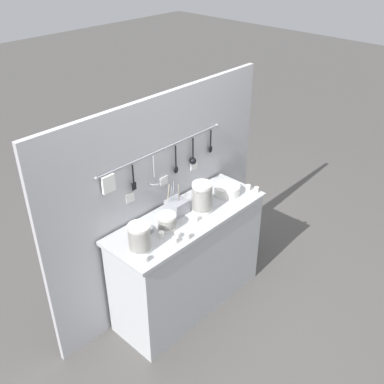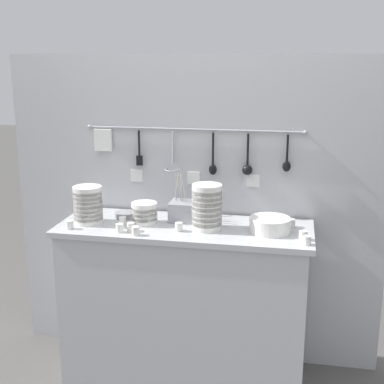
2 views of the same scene
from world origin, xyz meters
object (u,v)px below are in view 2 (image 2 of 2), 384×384
(bowl_stack_tall_left, at_px, (207,207))
(cup_edge_near, at_px, (123,221))
(plate_stack, at_px, (270,225))
(steel_mixing_bowl, at_px, (125,215))
(bowl_stack_nested_right, at_px, (88,205))
(cup_centre, at_px, (120,228))
(cup_back_left, at_px, (136,231))
(cup_beside_plates, at_px, (303,235))
(cup_back_right, at_px, (179,227))
(cup_by_caddy, at_px, (131,227))
(cutlery_caddy, at_px, (183,211))
(cup_mid_row, at_px, (70,225))
(cup_front_left, at_px, (291,223))
(cup_front_right, at_px, (307,240))
(bowl_stack_short_front, at_px, (145,213))

(bowl_stack_tall_left, distance_m, cup_edge_near, 0.46)
(plate_stack, distance_m, steel_mixing_bowl, 0.81)
(bowl_stack_nested_right, distance_m, cup_centre, 0.26)
(plate_stack, height_order, cup_centre, plate_stack)
(cup_back_left, distance_m, cup_beside_plates, 0.82)
(bowl_stack_tall_left, height_order, cup_back_right, bowl_stack_tall_left)
(cup_centre, relative_size, cup_by_caddy, 1.00)
(bowl_stack_tall_left, bearing_deg, cutlery_caddy, 141.31)
(bowl_stack_nested_right, xyz_separation_m, cup_mid_row, (-0.06, -0.12, -0.08))
(bowl_stack_tall_left, xyz_separation_m, bowl_stack_nested_right, (-0.64, -0.02, -0.02))
(cup_front_left, bearing_deg, bowl_stack_nested_right, -173.10)
(steel_mixing_bowl, bearing_deg, bowl_stack_tall_left, -13.31)
(plate_stack, bearing_deg, cup_back_right, -170.42)
(cutlery_caddy, relative_size, cup_front_left, 5.97)
(cup_mid_row, height_order, cup_beside_plates, same)
(bowl_stack_tall_left, height_order, plate_stack, bowl_stack_tall_left)
(cup_centre, relative_size, cup_beside_plates, 1.00)
(cup_front_right, height_order, cup_beside_plates, same)
(cup_front_right, relative_size, cup_beside_plates, 1.00)
(bowl_stack_tall_left, xyz_separation_m, cup_beside_plates, (0.49, -0.07, -0.10))
(cup_edge_near, bearing_deg, cup_centre, -79.10)
(steel_mixing_bowl, height_order, cup_beside_plates, cup_beside_plates)
(plate_stack, distance_m, cup_by_caddy, 0.71)
(cup_by_caddy, bearing_deg, cup_front_right, -2.35)
(bowl_stack_tall_left, distance_m, cup_centre, 0.46)
(plate_stack, xyz_separation_m, cup_by_caddy, (-0.70, -0.12, -0.01))
(steel_mixing_bowl, height_order, cup_back_left, cup_back_left)
(cup_back_left, bearing_deg, cup_front_right, 1.44)
(cup_back_left, xyz_separation_m, cup_front_right, (0.84, 0.02, 0.00))
(plate_stack, height_order, steel_mixing_bowl, plate_stack)
(cup_centre, bearing_deg, bowl_stack_tall_left, 17.66)
(cup_by_caddy, bearing_deg, cup_beside_plates, 2.22)
(cup_by_caddy, distance_m, cup_front_right, 0.88)
(cup_centre, distance_m, cup_front_right, 0.93)
(steel_mixing_bowl, bearing_deg, cup_back_left, -61.96)
(bowl_stack_tall_left, distance_m, cup_back_left, 0.38)
(cutlery_caddy, relative_size, cup_back_left, 5.97)
(cutlery_caddy, xyz_separation_m, cup_back_left, (-0.18, -0.28, -0.03))
(cup_beside_plates, height_order, cup_edge_near, same)
(bowl_stack_nested_right, xyz_separation_m, cutlery_caddy, (0.49, 0.14, -0.05))
(plate_stack, relative_size, cup_edge_near, 4.71)
(cup_beside_plates, bearing_deg, cup_front_left, 107.28)
(cup_edge_near, bearing_deg, cup_by_caddy, -50.05)
(cup_centre, bearing_deg, cup_by_caddy, 29.38)
(cup_by_caddy, xyz_separation_m, cup_mid_row, (-0.32, -0.03, 0.00))
(cup_back_left, relative_size, cup_centre, 1.00)
(bowl_stack_nested_right, bearing_deg, plate_stack, 2.07)
(cup_back_right, bearing_deg, bowl_stack_short_front, 156.28)
(cup_mid_row, bearing_deg, cup_back_right, 7.50)
(cup_centre, height_order, cup_front_left, same)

